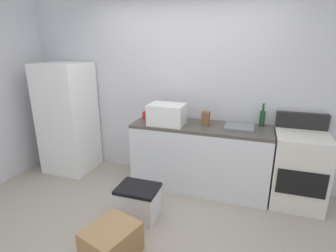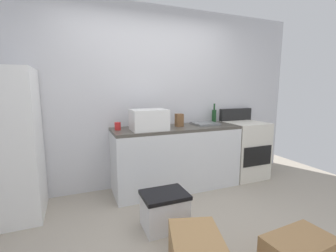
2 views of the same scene
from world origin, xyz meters
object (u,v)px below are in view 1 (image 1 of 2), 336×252
at_px(stove_oven, 298,168).
at_px(wine_bottle, 262,118).
at_px(refrigerator, 68,118).
at_px(cardboard_box_large, 112,242).
at_px(knife_block, 206,118).
at_px(storage_bin, 138,201).
at_px(coffee_mug, 145,115).
at_px(microwave, 167,114).

height_order(stove_oven, wine_bottle, wine_bottle).
distance_m(refrigerator, cardboard_box_large, 2.23).
relative_size(refrigerator, knife_block, 9.19).
relative_size(knife_block, cardboard_box_large, 0.38).
bearing_deg(storage_bin, coffee_mug, 107.23).
distance_m(stove_oven, coffee_mug, 2.09).
relative_size(microwave, wine_bottle, 1.53).
xyz_separation_m(refrigerator, cardboard_box_large, (1.54, -1.47, -0.67)).
xyz_separation_m(coffee_mug, knife_block, (0.87, -0.03, 0.04)).
distance_m(microwave, coffee_mug, 0.42).
relative_size(coffee_mug, knife_block, 0.56).
xyz_separation_m(stove_oven, cardboard_box_large, (-1.73, -1.52, -0.31)).
xyz_separation_m(microwave, wine_bottle, (1.19, 0.30, -0.03)).
relative_size(stove_oven, knife_block, 6.11).
distance_m(microwave, cardboard_box_large, 1.67).
distance_m(wine_bottle, storage_bin, 1.86).
bearing_deg(knife_block, storage_bin, -122.49).
bearing_deg(stove_oven, refrigerator, -179.03).
relative_size(refrigerator, cardboard_box_large, 3.47).
xyz_separation_m(stove_oven, microwave, (-1.66, -0.10, 0.57)).
distance_m(wine_bottle, cardboard_box_large, 2.29).
bearing_deg(knife_block, stove_oven, -1.09).
bearing_deg(refrigerator, cardboard_box_large, -43.57).
bearing_deg(coffee_mug, refrigerator, -174.87).
bearing_deg(storage_bin, microwave, 83.69).
relative_size(refrigerator, stove_oven, 1.50).
height_order(stove_oven, coffee_mug, stove_oven).
xyz_separation_m(cardboard_box_large, storage_bin, (-0.02, 0.64, 0.04)).
relative_size(stove_oven, cardboard_box_large, 2.31).
xyz_separation_m(microwave, knife_block, (0.49, 0.13, -0.05)).
height_order(microwave, storage_bin, microwave).
xyz_separation_m(refrigerator, coffee_mug, (1.24, 0.11, 0.12)).
distance_m(stove_oven, microwave, 1.75).
xyz_separation_m(stove_oven, wine_bottle, (-0.47, 0.19, 0.54)).
xyz_separation_m(microwave, cardboard_box_large, (-0.07, -1.42, -0.88)).
bearing_deg(stove_oven, storage_bin, -153.08).
height_order(wine_bottle, knife_block, wine_bottle).
distance_m(refrigerator, stove_oven, 3.29).
relative_size(coffee_mug, storage_bin, 0.22).
distance_m(cardboard_box_large, storage_bin, 0.64).
height_order(microwave, knife_block, microwave).
bearing_deg(storage_bin, knife_block, 57.51).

